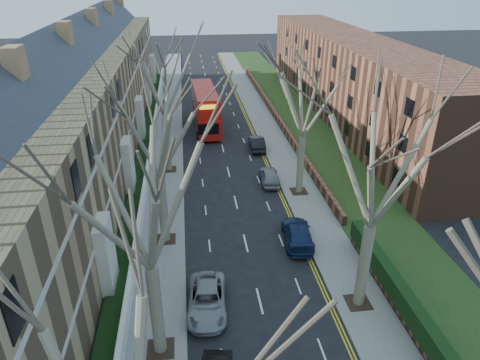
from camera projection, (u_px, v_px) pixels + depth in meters
name	position (u px, v px, depth m)	size (l,w,h in m)	color
pavement_left	(169.00, 131.00, 51.34)	(3.00, 102.00, 0.12)	slate
pavement_right	(267.00, 127.00, 52.70)	(3.00, 102.00, 0.12)	slate
terrace_left	(82.00, 110.00, 40.92)	(9.70, 78.00, 13.60)	#9C784F
flats_right	(349.00, 77.00, 55.35)	(13.97, 54.00, 10.00)	brown
front_wall_left	(150.00, 154.00, 43.81)	(0.30, 78.00, 1.00)	white
grass_verge_right	(302.00, 125.00, 53.18)	(6.00, 102.00, 0.06)	#1F3714
tree_left_mid	(142.00, 188.00, 17.86)	(10.50, 10.50, 14.71)	#695D4B
tree_left_far	(155.00, 119.00, 26.86)	(10.15, 10.15, 14.22)	#695D4B
tree_left_dist	(161.00, 72.00, 37.36)	(10.50, 10.50, 14.71)	#695D4B
tree_right_mid	(382.00, 155.00, 20.93)	(10.50, 10.50, 14.71)	#695D4B
tree_right_far	(306.00, 89.00, 33.48)	(10.15, 10.15, 14.22)	#695D4B
double_decker_bus	(205.00, 109.00, 51.74)	(3.22, 11.41, 4.72)	#B5120C
car_left_far	(207.00, 300.00, 24.56)	(2.20, 4.78, 1.33)	gray
car_right_near	(297.00, 234.00, 30.59)	(1.97, 4.84, 1.40)	#15244C
car_right_mid	(269.00, 176.00, 39.05)	(1.64, 4.07, 1.39)	gray
car_right_far	(257.00, 143.00, 46.26)	(1.48, 4.25, 1.40)	black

